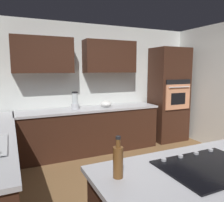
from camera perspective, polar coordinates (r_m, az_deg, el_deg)
The scene contains 10 objects.
ground_plane at distance 3.33m, azimuth 6.96°, elevation -22.05°, with size 14.00×14.00×0.00m, color brown.
wall_back at distance 4.72m, azimuth -6.63°, elevation 5.41°, with size 6.00×0.44×2.60m.
lower_cabinets_back at distance 4.57m, azimuth -5.54°, elevation -7.66°, with size 2.80×0.60×0.86m, color #381E14.
countertop_back at distance 4.47m, azimuth -5.62°, elevation -2.10°, with size 2.84×0.64×0.04m, color #B2B2B7.
island_top at distance 2.00m, azimuth 23.68°, elevation -15.88°, with size 1.84×0.91×0.04m, color #B2B2B7.
wall_oven at distance 5.39m, azimuth 14.35°, elevation 1.55°, with size 0.80×0.66×2.15m.
cooktop at distance 1.99m, azimuth 23.59°, elevation -15.10°, with size 0.76×0.56×0.03m.
blender at distance 4.37m, azimuth -9.43°, elevation -0.19°, with size 0.15×0.15×0.34m.
mixing_bowl at distance 4.59m, azimuth -1.56°, elevation -0.72°, with size 0.23×0.23×0.13m, color white.
oil_bottle at distance 1.64m, azimuth 1.56°, elevation -15.10°, with size 0.07×0.07×0.31m.
Camera 1 is at (1.54, 2.44, 1.67)m, focal length 35.69 mm.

